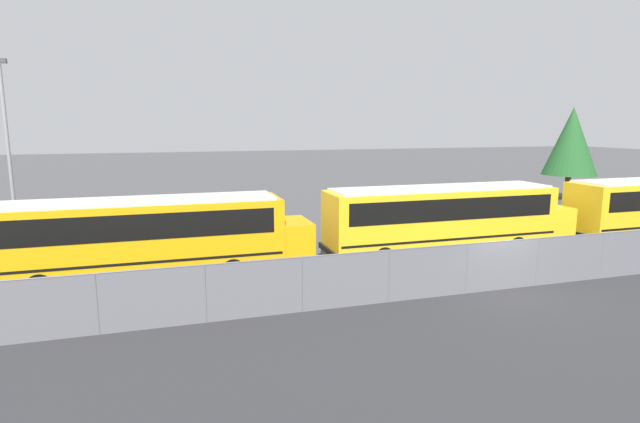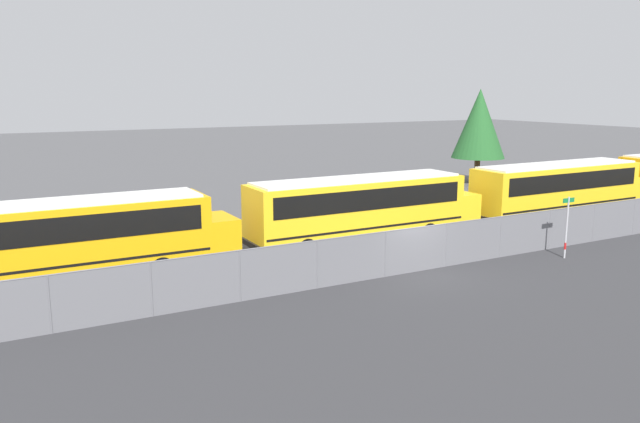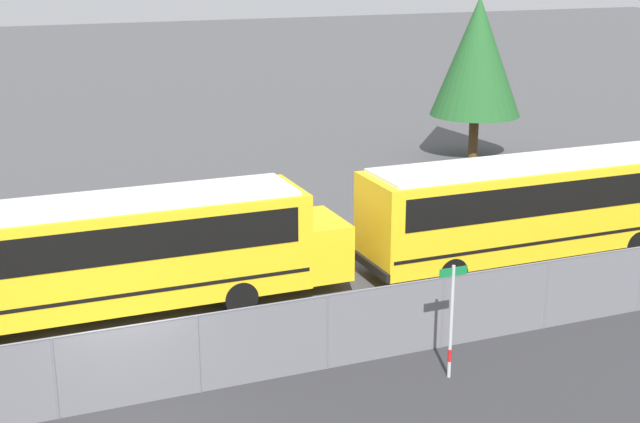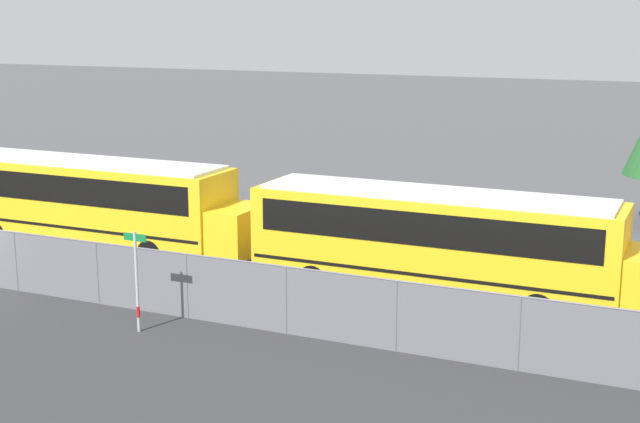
# 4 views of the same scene
# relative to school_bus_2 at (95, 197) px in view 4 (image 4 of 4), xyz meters

# --- Properties ---
(school_bus_2) EXTENTS (12.22, 2.55, 3.23)m
(school_bus_2) POSITION_rel_school_bus_2_xyz_m (0.00, 0.00, 0.00)
(school_bus_2) COLOR yellow
(school_bus_2) RESTS_ON ground_plane
(school_bus_3) EXTENTS (12.22, 2.55, 3.23)m
(school_bus_3) POSITION_rel_school_bus_2_xyz_m (12.92, -0.50, 0.00)
(school_bus_3) COLOR yellow
(school_bus_3) RESTS_ON ground_plane
(street_sign) EXTENTS (0.70, 0.09, 2.74)m
(street_sign) POSITION_rel_school_bus_2_xyz_m (6.42, -6.48, -0.44)
(street_sign) COLOR #B7B7BC
(street_sign) RESTS_ON ground_plane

